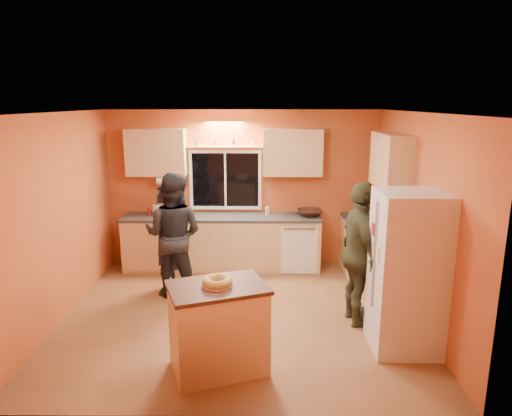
{
  "coord_description": "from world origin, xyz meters",
  "views": [
    {
      "loc": [
        0.26,
        -5.52,
        2.73
      ],
      "look_at": [
        0.22,
        0.4,
        1.34
      ],
      "focal_mm": 32.0,
      "sensor_mm": 36.0,
      "label": 1
    }
  ],
  "objects_px": {
    "person_left": "(166,239)",
    "person_right": "(360,254)",
    "island": "(218,327)",
    "person_center": "(173,235)",
    "refrigerator": "(407,272)"
  },
  "relations": [
    {
      "from": "island",
      "to": "person_left",
      "type": "bearing_deg",
      "value": 94.79
    },
    {
      "from": "island",
      "to": "person_right",
      "type": "relative_size",
      "value": 0.63
    },
    {
      "from": "island",
      "to": "person_center",
      "type": "bearing_deg",
      "value": 92.57
    },
    {
      "from": "island",
      "to": "person_center",
      "type": "xyz_separation_m",
      "value": [
        -0.79,
        1.91,
        0.41
      ]
    },
    {
      "from": "refrigerator",
      "to": "person_left",
      "type": "relative_size",
      "value": 1.12
    },
    {
      "from": "person_right",
      "to": "island",
      "type": "bearing_deg",
      "value": 116.07
    },
    {
      "from": "person_left",
      "to": "person_center",
      "type": "height_order",
      "value": "person_center"
    },
    {
      "from": "refrigerator",
      "to": "person_left",
      "type": "distance_m",
      "value": 3.34
    },
    {
      "from": "refrigerator",
      "to": "island",
      "type": "xyz_separation_m",
      "value": [
        -2.05,
        -0.46,
        -0.43
      ]
    },
    {
      "from": "person_center",
      "to": "refrigerator",
      "type": "bearing_deg",
      "value": 164.4
    },
    {
      "from": "refrigerator",
      "to": "person_center",
      "type": "relative_size",
      "value": 1.01
    },
    {
      "from": "person_left",
      "to": "person_center",
      "type": "relative_size",
      "value": 0.9
    },
    {
      "from": "refrigerator",
      "to": "person_right",
      "type": "xyz_separation_m",
      "value": [
        -0.39,
        0.59,
        0.0
      ]
    },
    {
      "from": "person_center",
      "to": "person_right",
      "type": "distance_m",
      "value": 2.6
    },
    {
      "from": "person_left",
      "to": "person_right",
      "type": "bearing_deg",
      "value": 70.77
    }
  ]
}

